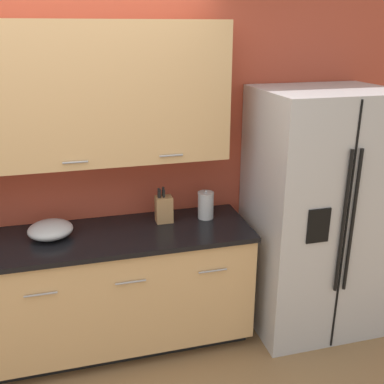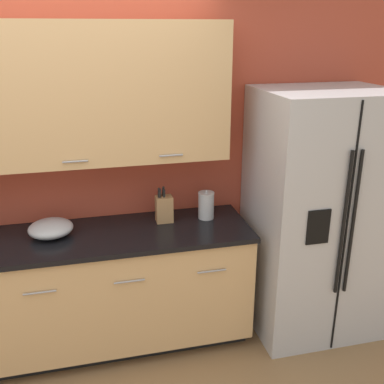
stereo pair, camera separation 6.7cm
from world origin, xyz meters
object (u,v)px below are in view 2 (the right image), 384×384
(steel_canister, at_px, (206,205))
(mixing_bowl, at_px, (51,228))
(knife_block, at_px, (164,208))
(refrigerator, at_px, (317,214))

(steel_canister, distance_m, mixing_bowl, 1.11)
(knife_block, height_order, steel_canister, knife_block)
(knife_block, bearing_deg, steel_canister, -1.96)
(steel_canister, height_order, mixing_bowl, steel_canister)
(refrigerator, bearing_deg, knife_block, 170.72)
(refrigerator, xyz_separation_m, mixing_bowl, (-1.92, 0.13, 0.04))
(steel_canister, xyz_separation_m, mixing_bowl, (-1.11, -0.05, -0.05))
(refrigerator, distance_m, mixing_bowl, 1.93)
(knife_block, relative_size, mixing_bowl, 0.89)
(steel_canister, bearing_deg, knife_block, 178.04)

